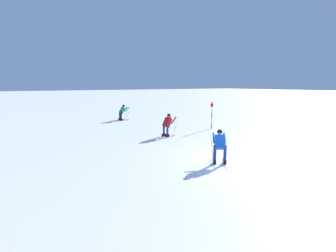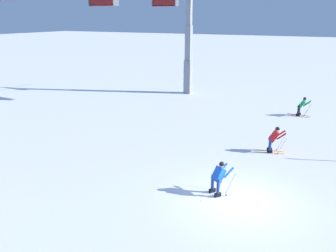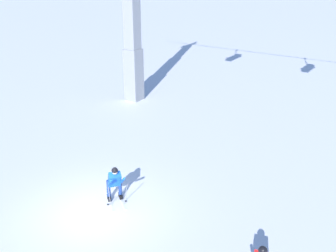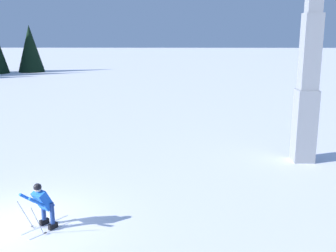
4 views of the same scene
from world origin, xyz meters
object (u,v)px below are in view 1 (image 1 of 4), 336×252
Objects in this scene: skier_distant_uphill at (167,123)px; skier_distant_downhill at (122,111)px; trail_marker_pole at (212,114)px; skier_carving_main at (220,144)px.

skier_distant_uphill is 8.46m from skier_distant_downhill.
trail_marker_pole is at bearing -153.18° from skier_distant_downhill.
skier_carving_main is 0.96× the size of skier_distant_downhill.
skier_carving_main is 5.99m from skier_distant_uphill.
skier_distant_uphill is at bearing 98.49° from trail_marker_pole.
trail_marker_pole is (6.54, -5.38, 0.28)m from skier_carving_main.
skier_distant_uphill is at bearing 177.53° from skier_distant_downhill.
skier_distant_uphill is at bearing -10.28° from skier_carving_main.
skier_distant_downhill is at bearing -5.70° from skier_carving_main.
trail_marker_pole reaches higher than skier_distant_uphill.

